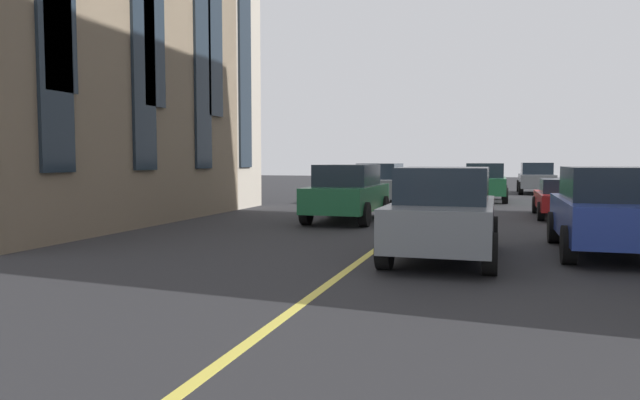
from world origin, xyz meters
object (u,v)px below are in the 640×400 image
car_green_near (485,182)px  car_red_mid (564,198)px  car_green_parked_b (347,192)px  car_grey_trailing (380,183)px  car_grey_far (536,178)px  car_grey_oncoming (444,212)px  car_blue_parked_a (608,210)px

car_green_near → car_red_mid: car_green_near is taller
car_green_parked_b → car_grey_trailing: bearing=2.8°
car_red_mid → car_green_parked_b: car_green_parked_b is taller
car_green_near → car_grey_far: bearing=-20.2°
car_grey_oncoming → car_red_mid: bearing=-18.4°
car_blue_parked_a → car_grey_oncoming: bearing=115.4°
car_blue_parked_a → car_green_parked_b: 8.70m
car_grey_far → car_green_near: size_ratio=1.00×
car_red_mid → car_green_near: bearing=20.2°
car_grey_trailing → car_grey_oncoming: size_ratio=1.00×
car_green_near → car_grey_trailing: (-3.49, 4.58, 0.00)m
car_grey_far → car_grey_trailing: bearing=146.5°
car_grey_far → car_grey_trailing: 13.47m
car_green_near → car_red_mid: size_ratio=1.07×
car_green_near → car_green_parked_b: size_ratio=1.00×
car_red_mid → car_grey_oncoming: size_ratio=0.94×
car_green_near → car_blue_parked_a: same height
car_grey_trailing → car_grey_oncoming: 14.85m
car_grey_far → car_red_mid: car_grey_far is taller
car_green_near → car_grey_oncoming: bearing=178.5°
car_green_near → car_green_parked_b: same height
car_blue_parked_a → car_grey_trailing: 14.70m
car_green_near → car_grey_oncoming: same height
car_blue_parked_a → car_green_parked_b: same height
car_grey_oncoming → car_blue_parked_a: bearing=-64.6°
car_red_mid → car_green_parked_b: size_ratio=0.94×
car_red_mid → car_grey_trailing: car_grey_trailing is taller
car_grey_far → car_red_mid: (-15.51, -0.00, -0.27)m
car_green_parked_b → car_grey_oncoming: same height
car_green_near → car_grey_trailing: size_ratio=1.00×
car_grey_far → car_red_mid: bearing=-180.0°
car_grey_trailing → car_green_parked_b: (-7.60, -0.37, 0.00)m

